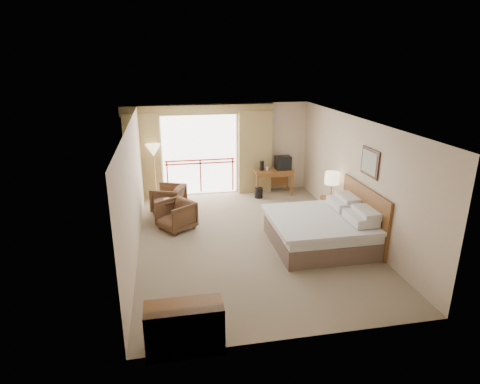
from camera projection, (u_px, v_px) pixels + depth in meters
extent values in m
plane|color=#7F715A|center=(250.00, 239.00, 9.25)|extent=(7.00, 7.00, 0.00)
plane|color=white|center=(251.00, 122.00, 8.38)|extent=(7.00, 7.00, 0.00)
plane|color=beige|center=(226.00, 149.00, 12.07)|extent=(5.00, 0.00, 5.00)
plane|color=beige|center=(303.00, 257.00, 5.56)|extent=(5.00, 0.00, 5.00)
plane|color=beige|center=(134.00, 190.00, 8.38)|extent=(0.00, 7.00, 7.00)
plane|color=beige|center=(356.00, 177.00, 9.26)|extent=(0.00, 7.00, 7.00)
plane|color=white|center=(200.00, 155.00, 11.96)|extent=(2.40, 0.00, 2.40)
cube|color=red|center=(200.00, 163.00, 12.02)|extent=(2.09, 0.03, 0.04)
cube|color=red|center=(200.00, 160.00, 11.99)|extent=(2.09, 0.03, 0.04)
cube|color=red|center=(168.00, 178.00, 11.98)|extent=(0.04, 0.03, 1.00)
cube|color=red|center=(201.00, 176.00, 12.15)|extent=(0.04, 0.03, 1.00)
cube|color=red|center=(233.00, 174.00, 12.33)|extent=(0.04, 0.03, 1.00)
cube|color=olive|center=(143.00, 157.00, 11.54)|extent=(1.00, 0.26, 2.50)
cube|color=olive|center=(255.00, 152.00, 12.12)|extent=(1.00, 0.26, 2.50)
cube|color=olive|center=(199.00, 110.00, 11.44)|extent=(4.40, 0.22, 0.28)
cube|color=silver|center=(269.00, 114.00, 11.95)|extent=(0.50, 0.04, 0.50)
cube|color=brown|center=(320.00, 237.00, 8.88)|extent=(2.05, 2.00, 0.40)
cube|color=silver|center=(320.00, 224.00, 8.79)|extent=(2.01, 1.96, 0.22)
cube|color=silver|center=(319.00, 219.00, 8.73)|extent=(2.09, 2.06, 0.08)
cube|color=silver|center=(361.00, 218.00, 8.40)|extent=(0.50, 0.75, 0.18)
cube|color=silver|center=(343.00, 203.00, 9.24)|extent=(0.50, 0.75, 0.18)
cube|color=silver|center=(367.00, 212.00, 8.38)|extent=(0.40, 0.70, 0.14)
cube|color=silver|center=(348.00, 198.00, 9.22)|extent=(0.40, 0.70, 0.14)
cube|color=brown|center=(364.00, 215.00, 8.91)|extent=(0.06, 2.10, 1.30)
cube|color=black|center=(370.00, 162.00, 8.53)|extent=(0.03, 0.72, 0.60)
cube|color=silver|center=(369.00, 163.00, 8.53)|extent=(0.01, 0.60, 0.48)
cube|color=brown|center=(331.00, 209.00, 10.19)|extent=(0.46, 0.54, 0.61)
cylinder|color=tan|center=(331.00, 196.00, 10.13)|extent=(0.15, 0.15, 0.04)
cylinder|color=tan|center=(331.00, 189.00, 10.06)|extent=(0.03, 0.03, 0.39)
cylinder|color=#FFE5B2|center=(332.00, 178.00, 9.98)|extent=(0.36, 0.36, 0.30)
cube|color=black|center=(332.00, 199.00, 9.93)|extent=(0.19, 0.17, 0.07)
cube|color=brown|center=(273.00, 170.00, 12.05)|extent=(1.17, 0.57, 0.05)
cube|color=brown|center=(257.00, 186.00, 11.85)|extent=(0.06, 0.06, 0.72)
cube|color=brown|center=(292.00, 184.00, 12.04)|extent=(0.06, 0.06, 0.72)
cube|color=brown|center=(254.00, 181.00, 12.30)|extent=(0.06, 0.06, 0.72)
cube|color=brown|center=(287.00, 179.00, 12.49)|extent=(0.06, 0.06, 0.72)
cube|color=brown|center=(271.00, 178.00, 12.37)|extent=(1.08, 0.03, 0.54)
cube|color=brown|center=(275.00, 175.00, 11.84)|extent=(1.08, 0.03, 0.12)
cube|color=black|center=(283.00, 163.00, 12.03)|extent=(0.45, 0.35, 0.41)
cube|color=black|center=(285.00, 164.00, 11.87)|extent=(0.41, 0.02, 0.32)
cylinder|color=black|center=(262.00, 166.00, 11.93)|extent=(0.14, 0.14, 0.29)
cylinder|color=white|center=(267.00, 169.00, 11.94)|extent=(0.09, 0.09, 0.11)
cylinder|color=black|center=(259.00, 193.00, 11.90)|extent=(0.31, 0.31, 0.31)
imported|color=#432B1A|center=(169.00, 211.00, 10.88)|extent=(1.03, 1.02, 0.73)
imported|color=#432B1A|center=(177.00, 229.00, 9.78)|extent=(1.07, 1.06, 0.71)
cylinder|color=black|center=(165.00, 201.00, 10.00)|extent=(0.53, 0.53, 0.04)
cylinder|color=black|center=(165.00, 212.00, 10.09)|extent=(0.06, 0.06, 0.53)
cylinder|color=black|center=(166.00, 221.00, 10.18)|extent=(0.38, 0.38, 0.03)
imported|color=white|center=(165.00, 200.00, 10.00)|extent=(0.22, 0.25, 0.02)
cylinder|color=tan|center=(157.00, 200.00, 11.70)|extent=(0.27, 0.27, 0.03)
cylinder|color=tan|center=(155.00, 177.00, 11.47)|extent=(0.03, 0.03, 1.45)
cone|color=#FFE5B2|center=(153.00, 150.00, 11.22)|extent=(0.43, 0.43, 0.34)
cube|color=brown|center=(185.00, 328.00, 5.65)|extent=(1.10, 0.46, 0.73)
cube|color=black|center=(186.00, 338.00, 5.43)|extent=(1.01, 0.02, 0.64)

